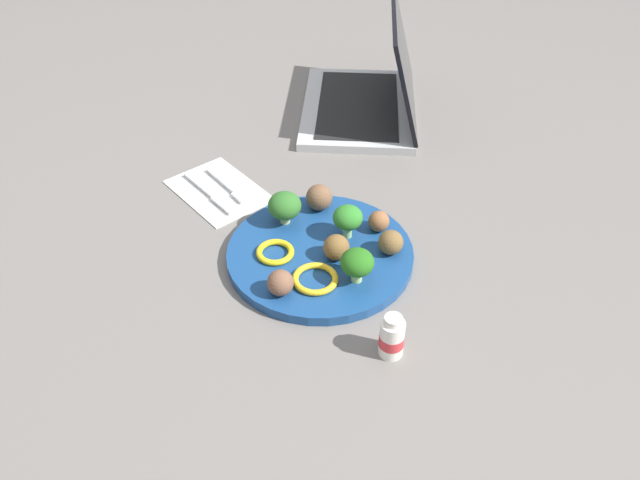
{
  "coord_description": "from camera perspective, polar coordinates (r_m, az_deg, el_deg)",
  "views": [
    {
      "loc": [
        0.59,
        -0.47,
        0.66
      ],
      "look_at": [
        0.0,
        0.0,
        0.04
      ],
      "focal_mm": 37.38,
      "sensor_mm": 36.0,
      "label": 1
    }
  ],
  "objects": [
    {
      "name": "ground_plane",
      "position": [
        1.01,
        0.0,
        -1.58
      ],
      "size": [
        4.0,
        4.0,
        0.0
      ],
      "primitive_type": "plane",
      "color": "slate"
    },
    {
      "name": "plate",
      "position": [
        1.0,
        0.0,
        -1.23
      ],
      "size": [
        0.28,
        0.28,
        0.02
      ],
      "primitive_type": "cylinder",
      "color": "navy",
      "rests_on": "ground_plane"
    },
    {
      "name": "broccoli_floret_mid_right",
      "position": [
        1.0,
        2.41,
        1.86
      ],
      "size": [
        0.05,
        0.05,
        0.05
      ],
      "color": "#8EC07C",
      "rests_on": "plate"
    },
    {
      "name": "meatball_mid_right",
      "position": [
        0.97,
        1.41,
        -0.63
      ],
      "size": [
        0.04,
        0.04,
        0.04
      ],
      "primitive_type": "sphere",
      "color": "brown",
      "rests_on": "plate"
    },
    {
      "name": "pepper_ring_near_rim",
      "position": [
        0.94,
        -0.41,
        -3.34
      ],
      "size": [
        0.08,
        0.08,
        0.01
      ],
      "primitive_type": "torus",
      "rotation": [
        0.0,
        0.0,
        4.43
      ],
      "color": "gold",
      "rests_on": "plate"
    },
    {
      "name": "meatball_mid_left",
      "position": [
        0.92,
        -3.42,
        -3.67
      ],
      "size": [
        0.04,
        0.04,
        0.04
      ],
      "primitive_type": "sphere",
      "color": "brown",
      "rests_on": "plate"
    },
    {
      "name": "napkin",
      "position": [
        1.15,
        -8.68,
        4.24
      ],
      "size": [
        0.17,
        0.12,
        0.01
      ],
      "primitive_type": "cube",
      "rotation": [
        0.0,
        0.0,
        0.02
      ],
      "color": "white",
      "rests_on": "ground_plane"
    },
    {
      "name": "meatball_front_right",
      "position": [
        1.06,
        -0.07,
        3.67
      ],
      "size": [
        0.04,
        0.04,
        0.04
      ],
      "primitive_type": "sphere",
      "color": "brown",
      "rests_on": "plate"
    },
    {
      "name": "laptop",
      "position": [
        1.36,
        4.39,
        12.3
      ],
      "size": [
        0.38,
        0.38,
        0.21
      ],
      "color": "#B5B5B5",
      "rests_on": "ground_plane"
    },
    {
      "name": "yogurt_bottle",
      "position": [
        0.86,
        6.16,
        -8.29
      ],
      "size": [
        0.03,
        0.03,
        0.07
      ],
      "color": "white",
      "rests_on": "ground_plane"
    },
    {
      "name": "knife",
      "position": [
        1.14,
        -9.26,
        3.94
      ],
      "size": [
        0.15,
        0.02,
        0.01
      ],
      "color": "silver",
      "rests_on": "napkin"
    },
    {
      "name": "fork",
      "position": [
        1.15,
        -7.76,
        4.61
      ],
      "size": [
        0.12,
        0.02,
        0.01
      ],
      "color": "silver",
      "rests_on": "napkin"
    },
    {
      "name": "broccoli_floret_mid_left",
      "position": [
        0.93,
        3.41,
        -1.86
      ],
      "size": [
        0.05,
        0.05,
        0.05
      ],
      "color": "#A9CF76",
      "rests_on": "plate"
    },
    {
      "name": "meatball_far_rim",
      "position": [
        1.03,
        5.06,
        1.61
      ],
      "size": [
        0.03,
        0.03,
        0.03
      ],
      "primitive_type": "sphere",
      "color": "brown",
      "rests_on": "plate"
    },
    {
      "name": "broccoli_floret_back_left",
      "position": [
        1.03,
        -2.98,
        2.97
      ],
      "size": [
        0.05,
        0.05,
        0.05
      ],
      "color": "#A3BA77",
      "rests_on": "plate"
    },
    {
      "name": "pepper_ring_front_left",
      "position": [
        0.99,
        -3.86,
        -1.05
      ],
      "size": [
        0.08,
        0.08,
        0.01
      ],
      "primitive_type": "torus",
      "rotation": [
        0.0,
        0.0,
        4.26
      ],
      "color": "yellow",
      "rests_on": "plate"
    },
    {
      "name": "meatball_center",
      "position": [
        0.99,
        6.08,
        -0.2
      ],
      "size": [
        0.04,
        0.04,
        0.04
      ],
      "primitive_type": "sphere",
      "color": "brown",
      "rests_on": "plate"
    }
  ]
}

